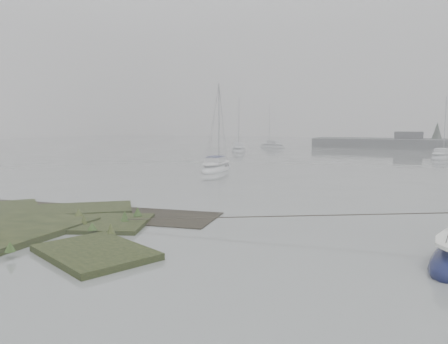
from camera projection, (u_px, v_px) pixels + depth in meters
ground at (299, 164)px, 41.12m from camera, size 160.00×160.00×0.00m
sailboat_white at (216, 168)px, 35.31m from camera, size 2.20×5.50×7.59m
sailboat_far_a at (239, 150)px, 58.09m from camera, size 3.45×5.73×7.69m
sailboat_far_b at (442, 157)px, 46.99m from camera, size 3.22×5.39×7.23m
sailboat_far_c at (272, 146)px, 66.96m from camera, size 5.33×3.95×7.26m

